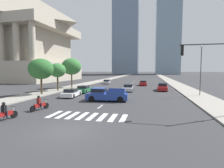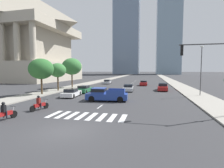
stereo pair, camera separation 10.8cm
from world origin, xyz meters
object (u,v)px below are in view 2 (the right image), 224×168
(street_lamp_east, at_px, (201,67))
(street_tree_nearest, at_px, (41,69))
(sedan_red_1, at_px, (144,83))
(sedan_silver_4, at_px, (107,82))
(street_tree_second, at_px, (58,70))
(sedan_white_0, at_px, (71,93))
(sedan_silver_5, at_px, (128,88))
(motorcycle_trailing, at_px, (5,113))
(sedan_green_3, at_px, (84,89))
(pickup_truck, at_px, (105,95))
(sedan_red_2, at_px, (163,87))
(motorcycle_lead, at_px, (39,104))
(street_tree_third, at_px, (72,67))
(traffic_signal_near, at_px, (210,64))

(street_lamp_east, distance_m, street_tree_nearest, 24.63)
(sedan_red_1, relative_size, street_tree_nearest, 0.76)
(sedan_silver_4, relative_size, street_tree_second, 0.95)
(sedan_white_0, bearing_deg, sedan_silver_5, -44.80)
(motorcycle_trailing, relative_size, sedan_green_3, 0.45)
(motorcycle_trailing, xyz_separation_m, sedan_white_0, (-0.27, 12.44, -0.01))
(motorcycle_trailing, bearing_deg, pickup_truck, -18.06)
(sedan_red_2, relative_size, sedan_green_3, 1.04)
(motorcycle_trailing, distance_m, sedan_red_1, 35.30)
(motorcycle_lead, bearing_deg, sedan_silver_5, -7.12)
(sedan_white_0, distance_m, street_tree_nearest, 6.53)
(motorcycle_lead, bearing_deg, street_tree_second, 36.74)
(sedan_red_2, distance_m, street_tree_third, 19.74)
(sedan_silver_4, xyz_separation_m, traffic_signal_near, (17.05, -32.79, 3.89))
(pickup_truck, relative_size, street_lamp_east, 0.73)
(sedan_white_0, bearing_deg, street_tree_nearest, 78.25)
(street_tree_second, bearing_deg, street_lamp_east, -2.48)
(sedan_silver_5, bearing_deg, traffic_signal_near, 24.54)
(sedan_silver_4, bearing_deg, traffic_signal_near, -156.54)
(motorcycle_trailing, xyz_separation_m, pickup_truck, (5.50, 10.17, 0.23))
(street_lamp_east, xyz_separation_m, street_tree_nearest, (-24.31, -3.96, -0.30))
(motorcycle_lead, xyz_separation_m, sedan_red_2, (13.09, 19.91, 0.06))
(sedan_green_3, xyz_separation_m, traffic_signal_near, (16.32, -12.87, 3.87))
(sedan_red_1, bearing_deg, sedan_silver_5, -9.41)
(motorcycle_trailing, xyz_separation_m, street_tree_nearest, (-5.70, 13.10, 3.56))
(sedan_red_1, distance_m, street_lamp_east, 19.60)
(sedan_silver_4, xyz_separation_m, street_tree_third, (-4.70, -13.29, 4.18))
(sedan_silver_5, distance_m, street_tree_third, 13.79)
(sedan_white_0, bearing_deg, traffic_signal_near, -120.60)
(street_tree_second, bearing_deg, sedan_red_1, 46.22)
(sedan_green_3, bearing_deg, motorcycle_trailing, 177.61)
(sedan_white_0, distance_m, street_tree_third, 13.50)
(motorcycle_trailing, height_order, sedan_silver_4, motorcycle_trailing)
(pickup_truck, bearing_deg, sedan_red_2, -125.98)
(pickup_truck, distance_m, street_tree_nearest, 12.04)
(street_tree_third, bearing_deg, motorcycle_trailing, -76.69)
(motorcycle_lead, bearing_deg, street_lamp_east, -40.03)
(sedan_red_1, bearing_deg, sedan_silver_4, -106.60)
(motorcycle_trailing, bearing_deg, traffic_signal_near, -63.70)
(street_tree_nearest, xyz_separation_m, street_tree_third, (-0.00, 10.98, 0.60))
(traffic_signal_near, relative_size, street_tree_third, 0.99)
(motorcycle_lead, xyz_separation_m, street_lamp_east, (18.10, 13.39, 3.87))
(sedan_red_1, xyz_separation_m, street_tree_second, (-15.22, -15.89, 3.32))
(street_lamp_east, bearing_deg, sedan_white_0, -166.29)
(sedan_silver_4, distance_m, sedan_silver_5, 18.00)
(street_tree_third, bearing_deg, sedan_white_0, -65.00)
(sedan_red_1, xyz_separation_m, traffic_signal_near, (6.52, -29.40, 3.85))
(sedan_red_2, bearing_deg, street_tree_nearest, -57.30)
(street_tree_third, bearing_deg, sedan_red_1, 33.06)
(pickup_truck, height_order, sedan_red_2, pickup_truck)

